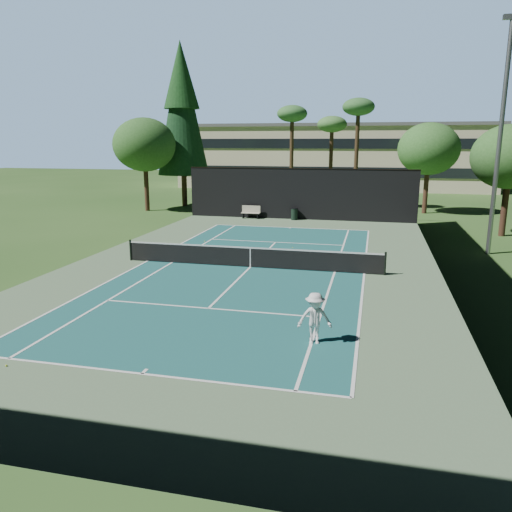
{
  "coord_description": "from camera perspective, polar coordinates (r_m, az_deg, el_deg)",
  "views": [
    {
      "loc": [
        5.77,
        -23.04,
        6.03
      ],
      "look_at": [
        1.0,
        -3.0,
        1.3
      ],
      "focal_mm": 35.0,
      "sensor_mm": 36.0,
      "label": 1
    }
  ],
  "objects": [
    {
      "name": "court_surface",
      "position": [
        24.5,
        -0.65,
        -1.29
      ],
      "size": [
        10.97,
        23.77,
        0.01
      ],
      "primitive_type": "cube",
      "color": "#1C5958",
      "rests_on": "ground"
    },
    {
      "name": "decid_tree_a",
      "position": [
        45.24,
        19.14,
        11.46
      ],
      "size": [
        5.12,
        5.12,
        7.62
      ],
      "color": "#4B2E20",
      "rests_on": "ground"
    },
    {
      "name": "palm_a",
      "position": [
        47.73,
        4.15,
        15.49
      ],
      "size": [
        2.8,
        2.8,
        9.32
      ],
      "color": "#42301C",
      "rests_on": "ground"
    },
    {
      "name": "park_bench",
      "position": [
        40.22,
        -0.59,
        5.09
      ],
      "size": [
        1.5,
        0.45,
        1.02
      ],
      "color": "beige",
      "rests_on": "ground"
    },
    {
      "name": "fence",
      "position": [
        24.15,
        -0.63,
        3.34
      ],
      "size": [
        18.04,
        32.05,
        4.03
      ],
      "color": "black",
      "rests_on": "ground"
    },
    {
      "name": "tennis_net",
      "position": [
        24.37,
        -0.65,
        -0.04
      ],
      "size": [
        12.9,
        0.1,
        1.1
      ],
      "color": "black",
      "rests_on": "ground"
    },
    {
      "name": "ground",
      "position": [
        24.51,
        -0.65,
        -1.31
      ],
      "size": [
        160.0,
        160.0,
        0.0
      ],
      "primitive_type": "plane",
      "color": "#2C521F",
      "rests_on": "ground"
    },
    {
      "name": "light_pole",
      "position": [
        29.71,
        26.15,
        12.48
      ],
      "size": [
        0.9,
        0.25,
        12.22
      ],
      "color": "gray",
      "rests_on": "ground"
    },
    {
      "name": "palm_c",
      "position": [
        46.15,
        11.61,
        15.87
      ],
      "size": [
        2.8,
        2.8,
        9.77
      ],
      "color": "#402D1B",
      "rests_on": "ground"
    },
    {
      "name": "tennis_ball_c",
      "position": [
        29.06,
        4.2,
        0.98
      ],
      "size": [
        0.06,
        0.06,
        0.06
      ],
      "primitive_type": "sphere",
      "color": "gold",
      "rests_on": "ground"
    },
    {
      "name": "decid_tree_b",
      "position": [
        36.01,
        27.04,
        10.04
      ],
      "size": [
        4.8,
        4.8,
        7.14
      ],
      "color": "#452A1D",
      "rests_on": "ground"
    },
    {
      "name": "court_lines",
      "position": [
        24.5,
        -0.65,
        -1.27
      ],
      "size": [
        11.07,
        23.87,
        0.01
      ],
      "color": "white",
      "rests_on": "ground"
    },
    {
      "name": "player",
      "position": [
        15.32,
        6.74,
        -7.1
      ],
      "size": [
        1.14,
        0.78,
        1.61
      ],
      "primitive_type": "imported",
      "rotation": [
        0.0,
        0.0,
        0.19
      ],
      "color": "white",
      "rests_on": "ground"
    },
    {
      "name": "tennis_ball_a",
      "position": [
        15.6,
        -26.64,
        -11.14
      ],
      "size": [
        0.06,
        0.06,
        0.06
      ],
      "primitive_type": "sphere",
      "color": "#C6E233",
      "rests_on": "ground"
    },
    {
      "name": "palm_b",
      "position": [
        49.24,
        8.68,
        14.33
      ],
      "size": [
        2.8,
        2.8,
        8.42
      ],
      "color": "#472E1E",
      "rests_on": "ground"
    },
    {
      "name": "pine_tree",
      "position": [
        48.55,
        -8.5,
        16.96
      ],
      "size": [
        4.8,
        4.8,
        15.0
      ],
      "color": "#47311E",
      "rests_on": "ground"
    },
    {
      "name": "apron_slab",
      "position": [
        24.5,
        -0.65,
        -1.3
      ],
      "size": [
        18.0,
        32.0,
        0.01
      ],
      "primitive_type": "cube",
      "color": "#597753",
      "rests_on": "ground"
    },
    {
      "name": "campus_building",
      "position": [
        69.29,
        8.77,
        11.27
      ],
      "size": [
        40.5,
        12.5,
        8.3
      ],
      "color": "beige",
      "rests_on": "ground"
    },
    {
      "name": "tennis_ball_d",
      "position": [
        30.93,
        -5.88,
        1.68
      ],
      "size": [
        0.06,
        0.06,
        0.06
      ],
      "primitive_type": "sphere",
      "color": "#BBD831",
      "rests_on": "ground"
    },
    {
      "name": "decid_tree_c",
      "position": [
        45.55,
        -12.63,
        12.29
      ],
      "size": [
        5.44,
        5.44,
        8.09
      ],
      "color": "#4B3020",
      "rests_on": "ground"
    },
    {
      "name": "tennis_ball_b",
      "position": [
        25.68,
        0.36,
        -0.56
      ],
      "size": [
        0.08,
        0.08,
        0.08
      ],
      "primitive_type": "sphere",
      "color": "#BDDE32",
      "rests_on": "ground"
    },
    {
      "name": "trash_bin",
      "position": [
        39.55,
        4.41,
        4.82
      ],
      "size": [
        0.56,
        0.56,
        0.95
      ],
      "color": "black",
      "rests_on": "ground"
    }
  ]
}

